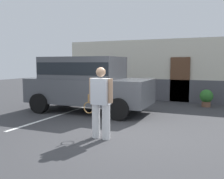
# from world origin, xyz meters

# --- Properties ---
(ground_plane) EXTENTS (40.00, 40.00, 0.00)m
(ground_plane) POSITION_xyz_m (0.00, 0.00, 0.00)
(ground_plane) COLOR #38383A
(parking_stripe_0) EXTENTS (0.12, 4.40, 0.01)m
(parking_stripe_0) POSITION_xyz_m (-2.76, 1.50, 0.00)
(parking_stripe_0) COLOR silver
(parking_stripe_0) RESTS_ON ground_plane
(house_frontage) EXTENTS (10.74, 0.40, 2.98)m
(house_frontage) POSITION_xyz_m (0.01, 6.80, 1.40)
(house_frontage) COLOR beige
(house_frontage) RESTS_ON ground_plane
(parked_suv) EXTENTS (4.64, 2.24, 2.05)m
(parked_suv) POSITION_xyz_m (-2.20, 2.71, 1.15)
(parked_suv) COLOR #4C4F54
(parked_suv) RESTS_ON ground_plane
(tennis_player_man) EXTENTS (0.89, 0.30, 1.73)m
(tennis_player_man) POSITION_xyz_m (-0.17, -0.18, 0.89)
(tennis_player_man) COLOR white
(tennis_player_man) RESTS_ON ground_plane
(potted_plant_by_porch) EXTENTS (0.55, 0.55, 0.72)m
(potted_plant_by_porch) POSITION_xyz_m (1.87, 5.64, 0.40)
(potted_plant_by_porch) COLOR brown
(potted_plant_by_porch) RESTS_ON ground_plane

